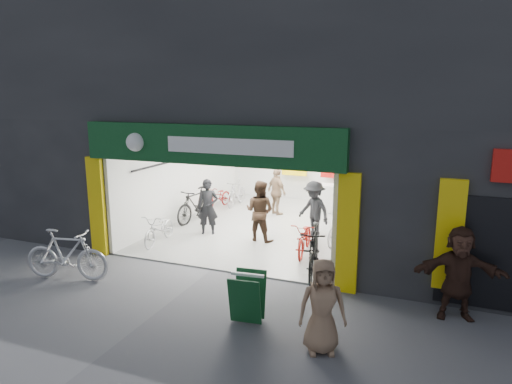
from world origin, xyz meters
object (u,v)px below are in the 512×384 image
Objects in this scene: bike_right_front at (314,251)px; parked_bike at (67,255)px; bike_left_front at (160,228)px; pedestrian_near at (322,306)px; sandwich_board at (247,296)px.

bike_right_front is 0.99× the size of parked_bike.
bike_left_front is 0.85× the size of parked_bike.
parked_bike reaches higher than bike_left_front.
bike_left_front is 1.05× the size of pedestrian_near.
pedestrian_near reaches higher than bike_left_front.
parked_bike is at bearing -105.70° from bike_left_front.
parked_bike reaches higher than bike_right_front.
bike_left_front is at bearing -22.63° from parked_bike.
parked_bike reaches higher than sandwich_board.
parked_bike is at bearing 169.56° from sandwich_board.
parked_bike is 6.16m from pedestrian_near.
sandwich_board is (-0.59, -2.63, -0.08)m from bike_right_front.
bike_right_front is 2.70m from sandwich_board.
pedestrian_near reaches higher than sandwich_board.
bike_left_front is 1.83× the size of sandwich_board.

